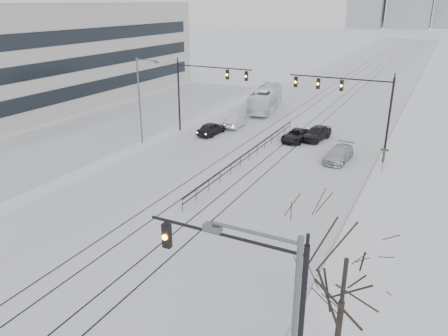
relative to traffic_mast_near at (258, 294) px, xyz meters
The scene contains 19 objects.
road 55.26m from the traffic_mast_near, 101.30° to the left, with size 22.00×260.00×0.02m, color silver.
sidewalk_east 54.26m from the traffic_mast_near, 87.13° to the left, with size 5.00×260.00×0.16m, color silver.
curb 54.19m from the traffic_mast_near, 89.72° to the left, with size 0.10×260.00×0.12m, color gray.
parking_strip 42.54m from the traffic_mast_near, 136.71° to the left, with size 14.00×60.00×0.03m, color silver.
tram_rails 35.96m from the traffic_mast_near, 107.60° to the left, with size 5.30×180.00×0.01m.
office_building 56.79m from the traffic_mast_near, 149.25° to the left, with size 20.20×62.20×14.11m.
traffic_mast_near is the anchor object (origin of this frame).
traffic_mast_ne 29.14m from the traffic_mast_near, 95.19° to the left, with size 9.60×0.37×8.00m.
traffic_mast_nw 35.69m from the traffic_mast_near, 122.77° to the left, with size 9.10×0.37×8.00m.
street_light_west 33.24m from the traffic_mast_near, 133.76° to the left, with size 2.73×0.25×9.00m.
bare_tree 3.85m from the traffic_mast_near, 51.24° to the left, with size 4.40×4.40×6.10m.
median_fence 26.62m from the traffic_mast_near, 114.20° to the left, with size 0.06×24.00×1.00m.
street_sign 26.19m from the traffic_mast_near, 87.77° to the left, with size 0.70×0.06×2.40m.
sedan_sb_inner 35.36m from the traffic_mast_near, 121.09° to the left, with size 1.72×4.28×1.46m, color black.
sedan_sb_outer 38.41m from the traffic_mast_near, 116.51° to the left, with size 1.51×4.33×1.43m, color #B9BCC1.
sedan_nb_front 33.54m from the traffic_mast_near, 105.29° to the left, with size 2.11×4.58×1.27m, color black.
sedan_nb_right 28.28m from the traffic_mast_near, 96.58° to the left, with size 1.94×4.77×1.38m, color #B3B8BC.
sedan_nb_far 34.38m from the traffic_mast_near, 101.66° to the left, with size 1.86×4.61×1.57m, color black.
box_truck 47.38m from the traffic_mast_near, 111.21° to the left, with size 2.63×11.26×3.14m, color white.
Camera 1 is at (15.47, -5.98, 14.25)m, focal length 35.00 mm.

